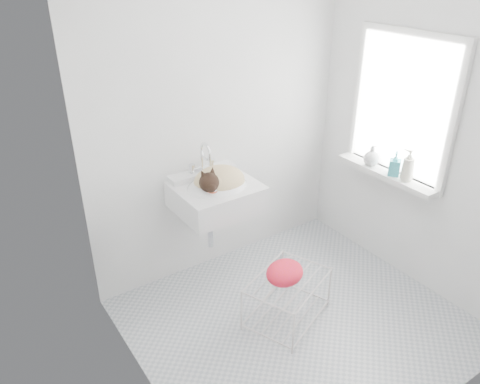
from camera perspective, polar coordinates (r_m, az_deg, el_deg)
floor at (r=3.52m, az=6.97°, el=-15.34°), size 2.20×2.00×0.02m
back_wall at (r=3.57m, az=-2.43°, el=9.02°), size 2.20×0.02×2.50m
right_wall at (r=3.62m, az=21.59°, el=7.35°), size 0.02×2.00×2.50m
left_wall at (r=2.30m, az=-12.52°, el=-2.64°), size 0.02×2.00×2.50m
window_glass at (r=3.69m, az=19.22°, el=9.74°), size 0.01×0.80×1.00m
window_frame at (r=3.68m, az=19.08°, el=9.71°), size 0.04×0.90×1.10m
windowsill at (r=3.81m, az=17.34°, el=2.16°), size 0.16×0.88×0.04m
sink at (r=3.42m, az=-2.95°, el=0.87°), size 0.59×0.52×0.24m
faucet at (r=3.50m, az=-4.55°, el=4.01°), size 0.22×0.15×0.22m
cat at (r=3.40m, az=-2.62°, el=1.42°), size 0.45×0.39×0.26m
wire_rack at (r=3.45m, az=5.73°, el=-13.01°), size 0.68×0.59×0.34m
towel at (r=3.30m, az=5.43°, el=-10.18°), size 0.36×0.31×0.12m
bottle_a at (r=3.70m, az=19.50°, el=1.34°), size 0.11×0.11×0.21m
bottle_b at (r=3.76m, az=18.13°, el=1.99°), size 0.12×0.12×0.18m
bottle_c at (r=3.88m, az=15.59°, el=3.20°), size 0.17×0.17×0.16m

